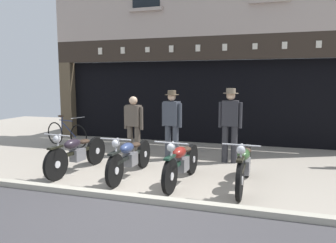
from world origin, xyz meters
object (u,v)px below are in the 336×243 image
motorcycle_center (182,162)px  shopkeeper_center (172,121)px  advert_board_near (130,88)px  motorcycle_left (77,153)px  leaning_bicycle (66,134)px  motorcycle_center_right (244,164)px  salesman_left (134,123)px  salesman_right (230,121)px  motorcycle_center_left (130,157)px

motorcycle_center → shopkeeper_center: 1.95m
advert_board_near → motorcycle_left: bearing=-82.1°
leaning_bicycle → motorcycle_center_right: bearing=83.0°
motorcycle_center → advert_board_near: bearing=-50.7°
salesman_left → salesman_right: salesman_right is taller
motorcycle_center → advert_board_near: advert_board_near is taller
leaning_bicycle → salesman_right: bearing=99.6°
salesman_right → advert_board_near: size_ratio=1.94×
shopkeeper_center → leaning_bicycle: 3.67m
motorcycle_center_left → motorcycle_center: motorcycle_center_left is taller
motorcycle_center_right → motorcycle_left: bearing=2.5°
motorcycle_left → salesman_right: salesman_right is taller
motorcycle_center_left → advert_board_near: bearing=-65.4°
leaning_bicycle → motorcycle_left: bearing=55.2°
motorcycle_center_left → salesman_right: (1.83, 1.76, 0.59)m
motorcycle_center → leaning_bicycle: size_ratio=1.12×
motorcycle_center → motorcycle_center_right: motorcycle_center_right is taller
salesman_left → leaning_bicycle: salesman_left is taller
leaning_bicycle → shopkeeper_center: bearing=95.2°
shopkeeper_center → leaning_bicycle: (-3.55, 0.70, -0.59)m
motorcycle_center_right → leaning_bicycle: 5.90m
motorcycle_center_left → advert_board_near: advert_board_near is taller
motorcycle_center_left → motorcycle_center_right: bearing=-179.1°
motorcycle_left → motorcycle_center_left: 1.24m
shopkeeper_center → motorcycle_center_right: bearing=152.7°
salesman_left → shopkeeper_center: 1.08m
salesman_left → advert_board_near: bearing=-57.1°
motorcycle_left → motorcycle_center: bearing=-176.5°
salesman_right → motorcycle_left: bearing=31.0°
shopkeeper_center → salesman_right: bearing=-161.3°
advert_board_near → leaning_bicycle: 2.60m
leaning_bicycle → motorcycle_center_left: bearing=69.6°
motorcycle_center_left → leaning_bicycle: leaning_bicycle is taller
motorcycle_center_left → salesman_right: salesman_right is taller
motorcycle_center_right → motorcycle_center: bearing=7.2°
motorcycle_center → advert_board_near: 5.29m
shopkeeper_center → motorcycle_center_left: bearing=89.8°
motorcycle_center → shopkeeper_center: shopkeeper_center is taller
motorcycle_center_right → shopkeeper_center: bearing=-39.0°
motorcycle_center_left → salesman_left: size_ratio=1.30×
motorcycle_center → motorcycle_center_right: bearing=-170.5°
motorcycle_center → shopkeeper_center: (-0.70, 1.74, 0.54)m
motorcycle_center_right → advert_board_near: size_ratio=2.25×
shopkeeper_center → advert_board_near: (-2.22, 2.48, 0.75)m
motorcycle_center_right → salesman_left: salesman_left is taller
motorcycle_left → motorcycle_center_right: (3.52, 0.02, 0.01)m
salesman_right → leaning_bicycle: bearing=-5.6°
motorcycle_center_left → leaning_bicycle: (-3.14, 2.34, -0.04)m
motorcycle_left → advert_board_near: (-0.57, 4.13, 1.29)m
motorcycle_center_left → motorcycle_center: 1.12m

